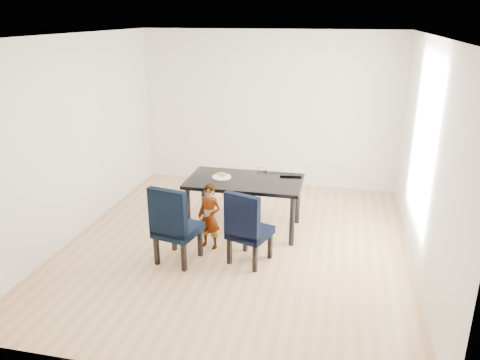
% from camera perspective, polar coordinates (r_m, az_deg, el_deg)
% --- Properties ---
extents(floor, '(4.50, 5.00, 0.01)m').
position_cam_1_polar(floor, '(6.38, -0.39, -7.85)').
color(floor, tan).
rests_on(floor, ground).
extents(ceiling, '(4.50, 5.00, 0.01)m').
position_cam_1_polar(ceiling, '(5.66, -0.46, 17.28)').
color(ceiling, white).
rests_on(ceiling, wall_back).
extents(wall_back, '(4.50, 0.01, 2.70)m').
position_cam_1_polar(wall_back, '(8.27, 3.49, 8.53)').
color(wall_back, white).
rests_on(wall_back, ground).
extents(wall_front, '(4.50, 0.01, 2.70)m').
position_cam_1_polar(wall_front, '(3.63, -9.32, -6.59)').
color(wall_front, white).
rests_on(wall_front, ground).
extents(wall_left, '(0.01, 5.00, 2.70)m').
position_cam_1_polar(wall_left, '(6.73, -19.56, 4.85)').
color(wall_left, silver).
rests_on(wall_left, ground).
extents(wall_right, '(0.01, 5.00, 2.70)m').
position_cam_1_polar(wall_right, '(5.82, 21.78, 2.38)').
color(wall_right, silver).
rests_on(wall_right, ground).
extents(dining_table, '(1.60, 0.90, 0.75)m').
position_cam_1_polar(dining_table, '(6.66, 0.56, -3.00)').
color(dining_table, black).
rests_on(dining_table, floor).
extents(chair_left, '(0.58, 0.60, 1.02)m').
position_cam_1_polar(chair_left, '(5.82, -7.61, -5.23)').
color(chair_left, black).
rests_on(chair_left, floor).
extents(chair_right, '(0.59, 0.60, 0.96)m').
position_cam_1_polar(chair_right, '(5.76, 1.25, -5.64)').
color(chair_right, black).
rests_on(chair_right, floor).
extents(child, '(0.36, 0.28, 0.88)m').
position_cam_1_polar(child, '(6.13, -3.74, -4.48)').
color(child, orange).
rests_on(child, floor).
extents(plate, '(0.32, 0.32, 0.02)m').
position_cam_1_polar(plate, '(6.62, -2.27, 0.38)').
color(plate, white).
rests_on(plate, dining_table).
extents(sandwich, '(0.17, 0.13, 0.06)m').
position_cam_1_polar(sandwich, '(6.61, -2.22, 0.71)').
color(sandwich, '#A88D3C').
rests_on(sandwich, plate).
extents(laptop, '(0.33, 0.23, 0.02)m').
position_cam_1_polar(laptop, '(6.76, 6.21, 0.73)').
color(laptop, black).
rests_on(laptop, dining_table).
extents(cable_tangle, '(0.17, 0.17, 0.01)m').
position_cam_1_polar(cable_tangle, '(6.81, 2.75, 0.91)').
color(cable_tangle, black).
rests_on(cable_tangle, dining_table).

